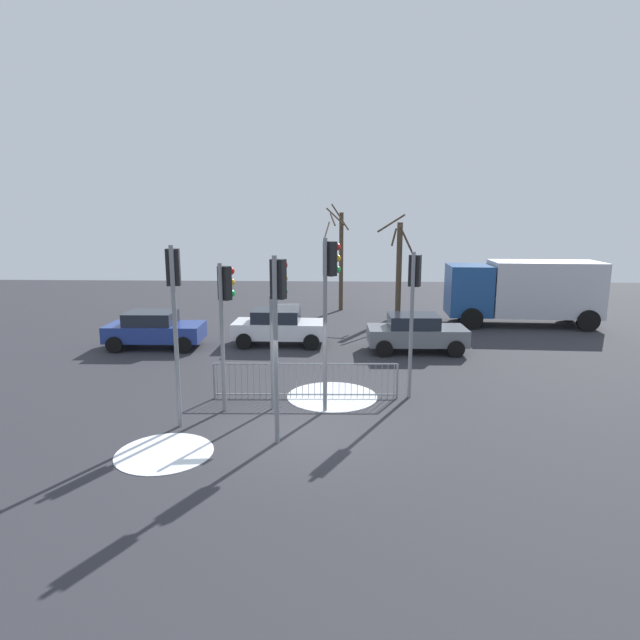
# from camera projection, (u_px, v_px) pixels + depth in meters

# --- Properties ---
(ground_plane) EXTENTS (60.00, 60.00, 0.00)m
(ground_plane) POSITION_uv_depth(u_px,v_px,m) (300.00, 431.00, 13.31)
(ground_plane) COLOR #2D2D33
(traffic_light_mid_left) EXTENTS (0.39, 0.54, 4.28)m
(traffic_light_mid_left) POSITION_uv_depth(u_px,v_px,m) (414.00, 291.00, 15.26)
(traffic_light_mid_left) COLOR slate
(traffic_light_mid_left) RESTS_ON ground
(traffic_light_foreground_right) EXTENTS (0.43, 0.51, 4.06)m
(traffic_light_foreground_right) POSITION_uv_depth(u_px,v_px,m) (225.00, 303.00, 14.22)
(traffic_light_foreground_right) COLOR slate
(traffic_light_foreground_right) RESTS_ON ground
(traffic_light_rear_right) EXTENTS (0.35, 0.57, 4.59)m
(traffic_light_rear_right) POSITION_uv_depth(u_px,v_px,m) (174.00, 295.00, 13.08)
(traffic_light_rear_right) COLOR slate
(traffic_light_rear_right) RESTS_ON ground
(traffic_light_rear_left) EXTENTS (0.47, 0.46, 4.71)m
(traffic_light_rear_left) POSITION_uv_depth(u_px,v_px,m) (329.00, 286.00, 14.05)
(traffic_light_rear_left) COLOR slate
(traffic_light_rear_left) RESTS_ON ground
(traffic_light_foreground_left) EXTENTS (0.39, 0.54, 4.42)m
(traffic_light_foreground_left) POSITION_uv_depth(u_px,v_px,m) (278.00, 307.00, 12.12)
(traffic_light_foreground_left) COLOR slate
(traffic_light_foreground_left) RESTS_ON ground
(direction_sign_post) EXTENTS (0.79, 0.15, 3.18)m
(direction_sign_post) POSITION_uv_depth(u_px,v_px,m) (274.00, 346.00, 14.49)
(direction_sign_post) COLOR slate
(direction_sign_post) RESTS_ON ground
(pedestrian_guard_railing) EXTENTS (5.40, 0.23, 1.07)m
(pedestrian_guard_railing) POSITION_uv_depth(u_px,v_px,m) (306.00, 380.00, 15.53)
(pedestrian_guard_railing) COLOR slate
(pedestrian_guard_railing) RESTS_ON ground
(car_grey_far) EXTENTS (3.84, 1.99, 1.47)m
(car_grey_far) POSITION_uv_depth(u_px,v_px,m) (416.00, 332.00, 20.84)
(car_grey_far) COLOR slate
(car_grey_far) RESTS_ON ground
(car_blue_trailing) EXTENTS (3.83, 1.98, 1.47)m
(car_blue_trailing) POSITION_uv_depth(u_px,v_px,m) (154.00, 329.00, 21.44)
(car_blue_trailing) COLOR navy
(car_blue_trailing) RESTS_ON ground
(car_white_mid) EXTENTS (3.83, 1.98, 1.47)m
(car_white_mid) POSITION_uv_depth(u_px,v_px,m) (279.00, 326.00, 21.96)
(car_white_mid) COLOR silver
(car_white_mid) RESTS_ON ground
(delivery_truck) EXTENTS (7.15, 2.98, 3.10)m
(delivery_truck) POSITION_uv_depth(u_px,v_px,m) (524.00, 290.00, 25.61)
(delivery_truck) COLOR silver
(delivery_truck) RESTS_ON ground
(bare_tree_left) EXTENTS (1.98, 1.99, 5.31)m
(bare_tree_left) POSITION_uv_depth(u_px,v_px,m) (399.00, 266.00, 27.59)
(bare_tree_left) COLOR #473828
(bare_tree_left) RESTS_ON ground
(bare_tree_centre) EXTENTS (1.39, 1.80, 5.85)m
(bare_tree_centre) POSITION_uv_depth(u_px,v_px,m) (340.00, 257.00, 29.39)
(bare_tree_centre) COLOR #473828
(bare_tree_centre) RESTS_ON ground
(snow_patch_kerb) EXTENTS (2.67, 2.67, 0.01)m
(snow_patch_kerb) POSITION_uv_depth(u_px,v_px,m) (332.00, 396.00, 15.80)
(snow_patch_kerb) COLOR white
(snow_patch_kerb) RESTS_ON ground
(snow_patch_island) EXTENTS (2.20, 2.20, 0.01)m
(snow_patch_island) POSITION_uv_depth(u_px,v_px,m) (164.00, 453.00, 12.05)
(snow_patch_island) COLOR white
(snow_patch_island) RESTS_ON ground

